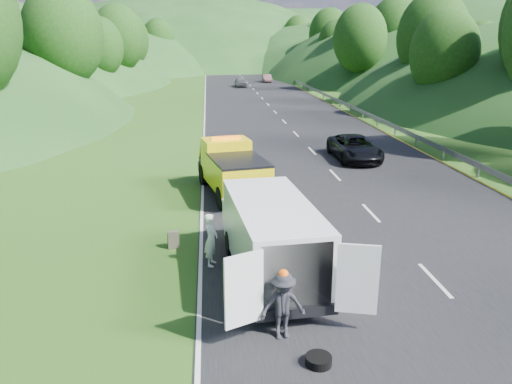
{
  "coord_description": "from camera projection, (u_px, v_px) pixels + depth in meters",
  "views": [
    {
      "loc": [
        -3.51,
        -14.75,
        6.81
      ],
      "look_at": [
        -1.81,
        3.2,
        1.3
      ],
      "focal_mm": 35.0,
      "sensor_mm": 36.0,
      "label": 1
    }
  ],
  "objects": [
    {
      "name": "guardrail",
      "position": [
        311.0,
        93.0,
        67.26
      ],
      "size": [
        0.06,
        140.0,
        1.52
      ],
      "primitive_type": "cube",
      "color": "gray",
      "rests_on": "ground"
    },
    {
      "name": "dist_car_c",
      "position": [
        242.0,
        72.0,
        109.66
      ],
      "size": [
        2.11,
        5.2,
        1.51
      ],
      "primitive_type": "imported",
      "color": "brown",
      "rests_on": "ground"
    },
    {
      "name": "hills_backdrop",
      "position": [
        242.0,
        64.0,
        145.18
      ],
      "size": [
        201.0,
        288.6,
        44.0
      ],
      "primitive_type": null,
      "color": "#2D5B23",
      "rests_on": "ground"
    },
    {
      "name": "worker",
      "position": [
        282.0,
        338.0,
        11.91
      ],
      "size": [
        1.15,
        0.74,
        1.68
      ],
      "primitive_type": "imported",
      "rotation": [
        0.0,
        0.0,
        0.11
      ],
      "color": "black",
      "rests_on": "ground"
    },
    {
      "name": "dist_car_d",
      "position": [
        247.0,
        71.0,
        114.63
      ],
      "size": [
        1.7,
        4.21,
        1.44
      ],
      "primitive_type": "imported",
      "color": "#8E3865",
      "rests_on": "ground"
    },
    {
      "name": "passing_suv",
      "position": [
        354.0,
        160.0,
        29.59
      ],
      "size": [
        2.4,
        5.09,
        1.41
      ],
      "primitive_type": "imported",
      "rotation": [
        0.0,
        0.0,
        0.01
      ],
      "color": "black",
      "rests_on": "ground"
    },
    {
      "name": "tow_truck",
      "position": [
        232.0,
        168.0,
        22.68
      ],
      "size": [
        3.22,
        6.1,
        2.49
      ],
      "rotation": [
        0.0,
        0.0,
        0.2
      ],
      "color": "black",
      "rests_on": "ground"
    },
    {
      "name": "road_surface",
      "position": [
        268.0,
        105.0,
        54.7
      ],
      "size": [
        14.0,
        200.0,
        0.02
      ],
      "primitive_type": "cube",
      "color": "black",
      "rests_on": "ground"
    },
    {
      "name": "woman",
      "position": [
        212.0,
        265.0,
        15.73
      ],
      "size": [
        0.58,
        0.7,
        1.69
      ],
      "primitive_type": "imported",
      "rotation": [
        0.0,
        0.0,
        1.34
      ],
      "color": "white",
      "rests_on": "ground"
    },
    {
      "name": "child",
      "position": [
        259.0,
        258.0,
        16.27
      ],
      "size": [
        0.53,
        0.45,
        0.95
      ],
      "primitive_type": "imported",
      "rotation": [
        0.0,
        0.0,
        -0.21
      ],
      "color": "#B6BB63",
      "rests_on": "ground"
    },
    {
      "name": "tree_line_right",
      "position": [
        383.0,
        87.0,
        75.55
      ],
      "size": [
        14.0,
        140.0,
        14.0
      ],
      "primitive_type": null,
      "color": "#255218",
      "rests_on": "ground"
    },
    {
      "name": "suitcase",
      "position": [
        173.0,
        240.0,
        16.94
      ],
      "size": [
        0.42,
        0.3,
        0.61
      ],
      "primitive_type": "cube",
      "rotation": [
        0.0,
        0.0,
        0.25
      ],
      "color": "#524E3D",
      "rests_on": "ground"
    },
    {
      "name": "spare_tire",
      "position": [
        318.0,
        365.0,
        10.9
      ],
      "size": [
        0.58,
        0.58,
        0.2
      ],
      "primitive_type": "cylinder",
      "color": "black",
      "rests_on": "ground"
    },
    {
      "name": "dist_car_b",
      "position": [
        267.0,
        82.0,
        83.64
      ],
      "size": [
        1.37,
        3.93,
        1.3
      ],
      "primitive_type": "imported",
      "color": "brown",
      "rests_on": "ground"
    },
    {
      "name": "ground",
      "position": [
        320.0,
        257.0,
        16.35
      ],
      "size": [
        320.0,
        320.0,
        0.0
      ],
      "primitive_type": "plane",
      "color": "#38661E",
      "rests_on": "ground"
    },
    {
      "name": "dist_car_a",
      "position": [
        241.0,
        87.0,
        75.29
      ],
      "size": [
        1.7,
        4.21,
        1.44
      ],
      "primitive_type": "imported",
      "color": "#4B4B50",
      "rests_on": "ground"
    },
    {
      "name": "tree_line_left",
      "position": [
        100.0,
        89.0,
        71.76
      ],
      "size": [
        14.0,
        140.0,
        14.0
      ],
      "primitive_type": null,
      "color": "#255218",
      "rests_on": "ground"
    },
    {
      "name": "white_van",
      "position": [
        271.0,
        235.0,
        14.62
      ],
      "size": [
        3.65,
        6.91,
        2.37
      ],
      "rotation": [
        0.0,
        0.0,
        0.1
      ],
      "color": "black",
      "rests_on": "ground"
    }
  ]
}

